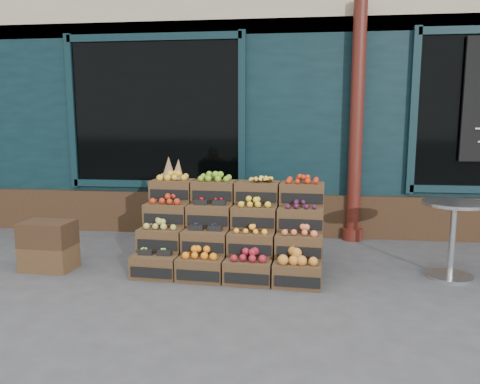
# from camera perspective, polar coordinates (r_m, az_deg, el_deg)

# --- Properties ---
(ground) EXTENTS (60.00, 60.00, 0.00)m
(ground) POSITION_cam_1_polar(r_m,az_deg,el_deg) (4.71, 1.40, -11.64)
(ground) COLOR #404043
(ground) RESTS_ON ground
(shop_facade) EXTENTS (12.00, 6.24, 4.80)m
(shop_facade) POSITION_cam_1_polar(r_m,az_deg,el_deg) (9.54, 4.58, 13.33)
(shop_facade) COLOR black
(shop_facade) RESTS_ON ground
(crate_display) EXTENTS (2.02, 1.08, 1.23)m
(crate_display) POSITION_cam_1_polar(r_m,az_deg,el_deg) (5.18, -0.96, -5.31)
(crate_display) COLOR #47301C
(crate_display) RESTS_ON ground
(spare_crates) EXTENTS (0.56, 0.40, 0.54)m
(spare_crates) POSITION_cam_1_polar(r_m,az_deg,el_deg) (5.60, -22.31, -6.06)
(spare_crates) COLOR #47301C
(spare_crates) RESTS_ON ground
(bistro_table) EXTENTS (0.65, 0.65, 0.81)m
(bistro_table) POSITION_cam_1_polar(r_m,az_deg,el_deg) (5.34, 24.51, -4.32)
(bistro_table) COLOR silver
(bistro_table) RESTS_ON ground
(shopkeeper) EXTENTS (0.85, 0.61, 2.15)m
(shopkeeper) POSITION_cam_1_polar(r_m,az_deg,el_deg) (7.58, -8.07, 4.44)
(shopkeeper) COLOR #175323
(shopkeeper) RESTS_ON ground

